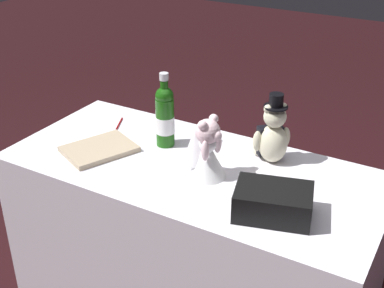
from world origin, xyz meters
name	(u,v)px	position (x,y,z in m)	size (l,w,h in m)	color
reception_table	(192,241)	(0.00, 0.00, 0.39)	(1.55, 0.71, 0.77)	white
teddy_bear_groom	(272,135)	(0.26, 0.20, 0.89)	(0.15, 0.15, 0.30)	beige
teddy_bear_bride	(204,149)	(0.08, -0.04, 0.88)	(0.20, 0.15, 0.25)	white
champagne_bottle	(165,115)	(-0.19, 0.11, 0.91)	(0.08, 0.08, 0.33)	#174F0F
signing_pen	(120,123)	(-0.50, 0.18, 0.77)	(0.06, 0.12, 0.01)	maroon
gift_case_black	(273,202)	(0.41, -0.16, 0.82)	(0.30, 0.25, 0.10)	black
guestbook	(99,149)	(-0.41, -0.09, 0.78)	(0.21, 0.29, 0.02)	tan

